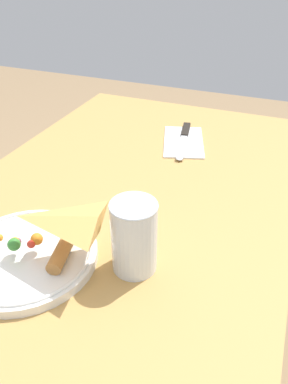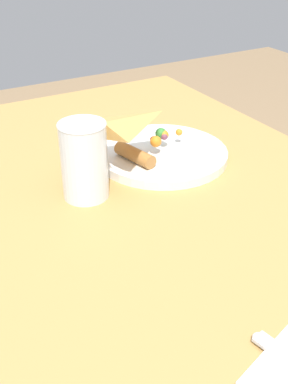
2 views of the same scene
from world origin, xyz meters
name	(u,v)px [view 2 (image 2 of 2)]	position (x,y,z in m)	size (l,w,h in m)	color
dining_table	(183,279)	(0.00, 0.00, 0.64)	(1.20, 0.68, 0.76)	tan
plate_pizza	(161,151)	(0.18, -0.07, 0.77)	(0.24, 0.24, 0.05)	white
milk_glass	(84,162)	(0.13, 0.10, 0.82)	(0.07, 0.07, 0.12)	white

